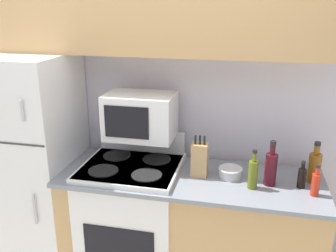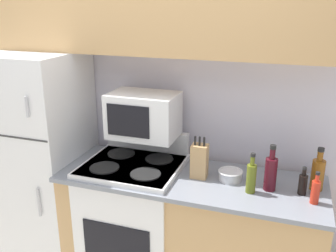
# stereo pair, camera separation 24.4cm
# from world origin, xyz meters

# --- Properties ---
(wall_back) EXTENTS (8.00, 0.05, 2.55)m
(wall_back) POSITION_xyz_m (0.00, 0.68, 1.27)
(wall_back) COLOR silver
(wall_back) RESTS_ON ground_plane
(lower_cabinets) EXTENTS (1.77, 0.64, 0.89)m
(lower_cabinets) POSITION_xyz_m (0.36, 0.30, 0.45)
(lower_cabinets) COLOR tan
(lower_cabinets) RESTS_ON ground_plane
(refrigerator) EXTENTS (0.72, 0.67, 1.67)m
(refrigerator) POSITION_xyz_m (-0.89, 0.32, 0.83)
(refrigerator) COLOR white
(refrigerator) RESTS_ON ground_plane
(upper_cabinets) EXTENTS (2.49, 0.31, 0.58)m
(upper_cabinets) POSITION_xyz_m (0.00, 0.50, 1.96)
(upper_cabinets) COLOR tan
(upper_cabinets) RESTS_ON refrigerator
(stove) EXTENTS (0.68, 0.63, 1.08)m
(stove) POSITION_xyz_m (-0.06, 0.29, 0.48)
(stove) COLOR white
(stove) RESTS_ON ground_plane
(microwave) EXTENTS (0.48, 0.33, 0.32)m
(microwave) POSITION_xyz_m (-0.03, 0.42, 1.25)
(microwave) COLOR white
(microwave) RESTS_ON stove
(knife_block) EXTENTS (0.11, 0.09, 0.29)m
(knife_block) POSITION_xyz_m (0.42, 0.30, 1.01)
(knife_block) COLOR tan
(knife_block) RESTS_ON lower_cabinets
(bowl) EXTENTS (0.16, 0.16, 0.07)m
(bowl) POSITION_xyz_m (0.62, 0.33, 0.92)
(bowl) COLOR silver
(bowl) RESTS_ON lower_cabinets
(bottle_whiskey) EXTENTS (0.08, 0.08, 0.28)m
(bottle_whiskey) POSITION_xyz_m (1.16, 0.37, 1.00)
(bottle_whiskey) COLOR brown
(bottle_whiskey) RESTS_ON lower_cabinets
(bottle_hot_sauce) EXTENTS (0.05, 0.05, 0.20)m
(bottle_hot_sauce) POSITION_xyz_m (1.14, 0.19, 0.97)
(bottle_hot_sauce) COLOR red
(bottle_hot_sauce) RESTS_ON lower_cabinets
(bottle_soy_sauce) EXTENTS (0.05, 0.05, 0.18)m
(bottle_soy_sauce) POSITION_xyz_m (1.07, 0.28, 0.96)
(bottle_soy_sauce) COLOR black
(bottle_soy_sauce) RESTS_ON lower_cabinets
(bottle_wine_red) EXTENTS (0.08, 0.08, 0.30)m
(bottle_wine_red) POSITION_xyz_m (0.88, 0.28, 1.01)
(bottle_wine_red) COLOR #470F19
(bottle_wine_red) RESTS_ON lower_cabinets
(bottle_olive_oil) EXTENTS (0.06, 0.06, 0.26)m
(bottle_olive_oil) POSITION_xyz_m (0.77, 0.20, 0.99)
(bottle_olive_oil) COLOR #5B6619
(bottle_olive_oil) RESTS_ON lower_cabinets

